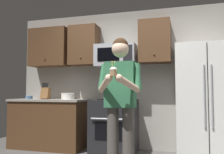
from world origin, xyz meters
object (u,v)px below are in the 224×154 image
(microwave, at_px, (116,56))
(refrigerator, at_px, (205,102))
(knife_block, at_px, (46,93))
(person, at_px, (120,97))
(bowl_small_colored, at_px, (29,97))
(oven_range, at_px, (114,126))
(cupcake, at_px, (113,71))
(bowl_large_white, at_px, (68,96))

(microwave, height_order, refrigerator, microwave)
(knife_block, height_order, person, person)
(bowl_small_colored, bearing_deg, oven_range, 0.68)
(oven_range, bearing_deg, refrigerator, -1.50)
(knife_block, height_order, cupcake, cupcake)
(refrigerator, relative_size, person, 1.02)
(refrigerator, bearing_deg, microwave, 173.97)
(cupcake, bearing_deg, person, 90.00)
(oven_range, distance_m, bowl_large_white, 1.05)
(knife_block, bearing_deg, person, -31.78)
(bowl_large_white, height_order, cupcake, cupcake)
(oven_range, bearing_deg, knife_block, -178.75)
(microwave, bearing_deg, bowl_large_white, -174.07)
(microwave, distance_m, cupcake, 1.65)
(oven_range, xyz_separation_m, knife_block, (-1.35, -0.03, 0.57))
(bowl_small_colored, relative_size, cupcake, 0.79)
(person, bearing_deg, knife_block, 148.22)
(oven_range, relative_size, refrigerator, 0.52)
(oven_range, distance_m, microwave, 1.26)
(refrigerator, relative_size, cupcake, 10.35)
(oven_range, height_order, knife_block, knife_block)
(refrigerator, height_order, bowl_small_colored, refrigerator)
(oven_range, relative_size, person, 0.53)
(refrigerator, xyz_separation_m, knife_block, (-2.85, 0.01, 0.14))
(refrigerator, distance_m, person, 1.55)
(knife_block, xyz_separation_m, bowl_large_white, (0.44, 0.05, -0.05))
(refrigerator, distance_m, bowl_large_white, 2.41)
(refrigerator, height_order, person, refrigerator)
(knife_block, relative_size, cupcake, 1.84)
(oven_range, distance_m, knife_block, 1.47)
(bowl_large_white, distance_m, bowl_small_colored, 0.81)
(person, relative_size, cupcake, 10.13)
(bowl_large_white, bearing_deg, person, -41.13)
(knife_block, xyz_separation_m, bowl_small_colored, (-0.37, 0.01, -0.08))
(refrigerator, xyz_separation_m, cupcake, (-1.13, -1.39, 0.39))
(microwave, height_order, person, microwave)
(microwave, bearing_deg, bowl_small_colored, -175.35)
(refrigerator, relative_size, bowl_small_colored, 13.08)
(oven_range, xyz_separation_m, cupcake, (0.37, -1.43, 0.83))
(bowl_large_white, bearing_deg, cupcake, -48.48)
(bowl_small_colored, bearing_deg, refrigerator, -0.33)
(oven_range, distance_m, cupcake, 1.69)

